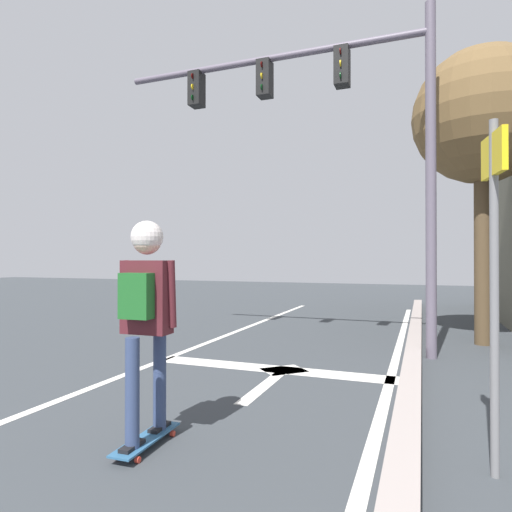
{
  "coord_description": "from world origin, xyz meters",
  "views": [
    {
      "loc": [
        3.17,
        1.91,
        1.53
      ],
      "look_at": [
        0.83,
        8.05,
        1.59
      ],
      "focal_mm": 30.67,
      "sensor_mm": 36.0,
      "label": 1
    }
  ],
  "objects_px": {
    "traffic_signal_mast": "(326,112)",
    "skateboard": "(147,439)",
    "street_sign_post": "(494,245)",
    "skater": "(146,298)",
    "roadside_tree": "(482,118)"
  },
  "relations": [
    {
      "from": "traffic_signal_mast",
      "to": "skateboard",
      "type": "bearing_deg",
      "value": -98.04
    },
    {
      "from": "traffic_signal_mast",
      "to": "street_sign_post",
      "type": "bearing_deg",
      "value": -62.58
    },
    {
      "from": "skater",
      "to": "street_sign_post",
      "type": "xyz_separation_m",
      "value": [
        2.58,
        0.48,
        0.42
      ]
    },
    {
      "from": "street_sign_post",
      "to": "roadside_tree",
      "type": "bearing_deg",
      "value": 84.13
    },
    {
      "from": "skater",
      "to": "traffic_signal_mast",
      "type": "xyz_separation_m",
      "value": [
        0.6,
        4.29,
        2.81
      ]
    },
    {
      "from": "street_sign_post",
      "to": "skateboard",
      "type": "bearing_deg",
      "value": -169.88
    },
    {
      "from": "skateboard",
      "to": "street_sign_post",
      "type": "bearing_deg",
      "value": 10.12
    },
    {
      "from": "skateboard",
      "to": "skater",
      "type": "xyz_separation_m",
      "value": [
        0.0,
        -0.01,
        1.15
      ]
    },
    {
      "from": "skateboard",
      "to": "skater",
      "type": "relative_size",
      "value": 0.44
    },
    {
      "from": "skater",
      "to": "roadside_tree",
      "type": "bearing_deg",
      "value": 61.63
    },
    {
      "from": "traffic_signal_mast",
      "to": "roadside_tree",
      "type": "height_order",
      "value": "traffic_signal_mast"
    },
    {
      "from": "roadside_tree",
      "to": "skater",
      "type": "bearing_deg",
      "value": -118.37
    },
    {
      "from": "street_sign_post",
      "to": "roadside_tree",
      "type": "xyz_separation_m",
      "value": [
        0.55,
        5.32,
        2.45
      ]
    },
    {
      "from": "skateboard",
      "to": "traffic_signal_mast",
      "type": "relative_size",
      "value": 0.14
    },
    {
      "from": "traffic_signal_mast",
      "to": "street_sign_post",
      "type": "height_order",
      "value": "traffic_signal_mast"
    }
  ]
}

